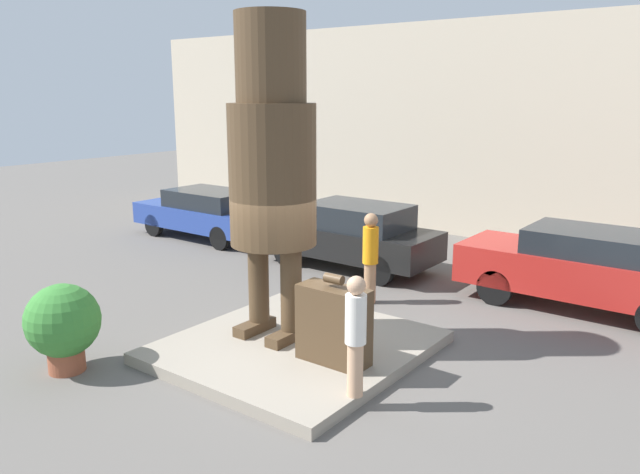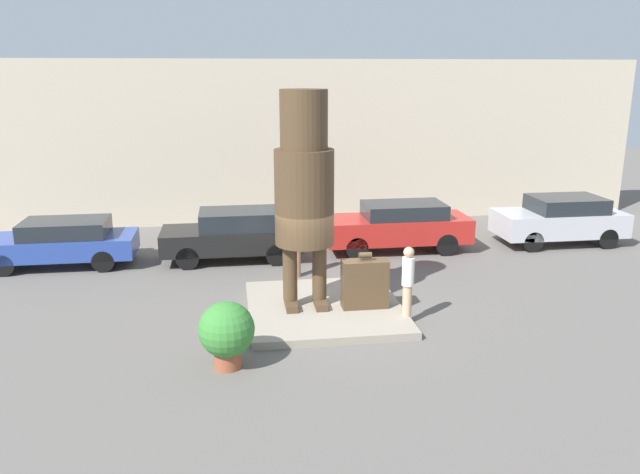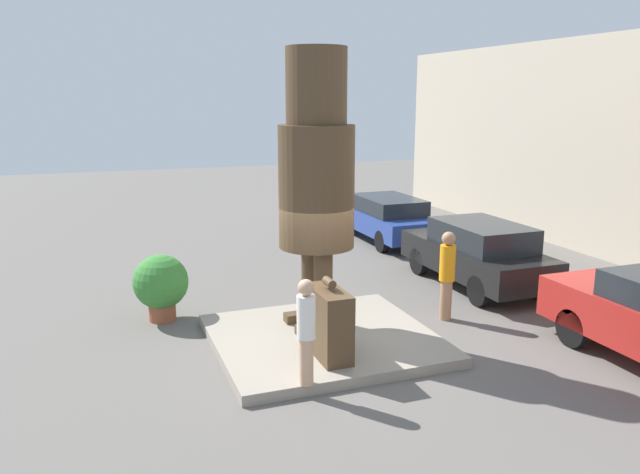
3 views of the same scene
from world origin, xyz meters
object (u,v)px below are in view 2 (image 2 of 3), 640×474
object	(u,v)px
parked_car_silver	(560,219)
giant_suitcase	(365,283)
tourist	(408,278)
parked_car_blue	(61,242)
worker_hivis	(296,243)
parked_car_red	(398,225)
statue_figure	(304,184)
parked_car_black	(234,234)
planter_pot	(227,331)

from	to	relation	value
parked_car_silver	giant_suitcase	bearing A→B (deg)	33.78
tourist	parked_car_blue	xyz separation A→B (m)	(-9.07, 5.80, -0.34)
worker_hivis	tourist	bearing A→B (deg)	-60.07
parked_car_blue	parked_car_red	world-z (taller)	parked_car_red
tourist	parked_car_red	distance (m)	6.13
statue_figure	giant_suitcase	size ratio (longest dim) A/B	3.75
statue_figure	parked_car_black	distance (m)	5.50
statue_figure	planter_pot	distance (m)	4.07
parked_car_red	worker_hivis	world-z (taller)	worker_hivis
statue_figure	worker_hivis	distance (m)	3.54
giant_suitcase	worker_hivis	bearing A→B (deg)	113.16
parked_car_silver	planter_pot	xyz separation A→B (m)	(-11.23, -7.70, -0.09)
parked_car_silver	planter_pot	bearing A→B (deg)	34.43
giant_suitcase	parked_car_silver	distance (m)	9.56
statue_figure	planter_pot	size ratio (longest dim) A/B	3.75
statue_figure	parked_car_red	distance (m)	6.60
parked_car_red	tourist	bearing A→B (deg)	76.85
tourist	parked_car_silver	bearing A→B (deg)	40.32
tourist	parked_car_red	bearing A→B (deg)	76.85
giant_suitcase	parked_car_black	size ratio (longest dim) A/B	0.32
planter_pot	statue_figure	bearing A→B (deg)	54.99
parked_car_silver	tourist	bearing A→B (deg)	40.32
giant_suitcase	parked_car_red	size ratio (longest dim) A/B	0.29
parked_car_silver	parked_car_black	bearing A→B (deg)	1.73
parked_car_blue	worker_hivis	size ratio (longest dim) A/B	2.43
worker_hivis	parked_car_black	bearing A→B (deg)	132.37
giant_suitcase	tourist	bearing A→B (deg)	-39.23
parked_car_silver	planter_pot	size ratio (longest dim) A/B	3.09
parked_car_black	parked_car_blue	bearing A→B (deg)	-1.29
parked_car_silver	worker_hivis	size ratio (longest dim) A/B	2.30
giant_suitcase	parked_car_red	world-z (taller)	parked_car_red
worker_hivis	parked_car_blue	bearing A→B (deg)	163.60
tourist	parked_car_red	xyz separation A→B (m)	(1.39, 5.96, -0.24)
tourist	parked_car_blue	distance (m)	10.77
planter_pot	worker_hivis	world-z (taller)	worker_hivis
statue_figure	parked_car_black	size ratio (longest dim) A/B	1.20
tourist	parked_car_red	world-z (taller)	tourist
tourist	worker_hivis	world-z (taller)	tourist
giant_suitcase	planter_pot	size ratio (longest dim) A/B	1.00
parked_car_blue	parked_car_black	bearing A→B (deg)	178.71
parked_car_black	parked_car_silver	xyz separation A→B (m)	(11.00, 0.33, 0.03)
statue_figure	parked_car_silver	size ratio (longest dim) A/B	1.21
parked_car_black	planter_pot	world-z (taller)	parked_car_black
giant_suitcase	worker_hivis	size ratio (longest dim) A/B	0.75
tourist	parked_car_red	size ratio (longest dim) A/B	0.35
parked_car_black	planter_pot	size ratio (longest dim) A/B	3.14
statue_figure	planter_pot	bearing A→B (deg)	-125.01
statue_figure	parked_car_blue	world-z (taller)	statue_figure
statue_figure	worker_hivis	world-z (taller)	statue_figure
parked_car_blue	planter_pot	size ratio (longest dim) A/B	3.26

